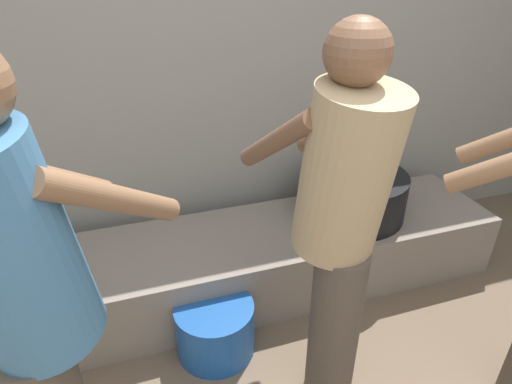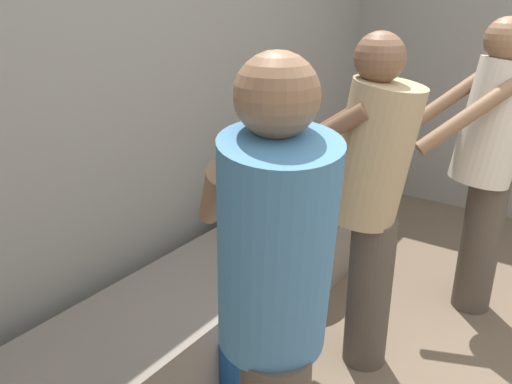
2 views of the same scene
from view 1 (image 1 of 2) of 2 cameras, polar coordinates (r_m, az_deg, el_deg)
The scene contains 6 objects.
block_enclosure_rear at distance 2.45m, azimuth -5.12°, elevation 15.13°, with size 5.06×0.20×2.17m, color gray.
hearth_ledge at distance 2.39m, azimuth -1.08°, elevation -9.29°, with size 2.78×0.60×0.37m, color slate.
cooking_pot_main at distance 2.47m, azimuth 12.73°, elevation -0.23°, with size 0.57×0.57×0.70m.
cook_in_tan_shirt at distance 1.53m, azimuth 11.11°, elevation -3.25°, with size 0.44×0.69×1.52m.
cook_in_blue_shirt at distance 1.28m, azimuth -27.87°, elevation -12.94°, with size 0.68×0.68×1.54m.
bucket_blue_plastic at distance 2.13m, azimuth -5.41°, elevation -17.39°, with size 0.37×0.37×0.26m, color #194C99.
Camera 1 is at (-0.54, -0.11, 1.67)m, focal length 30.35 mm.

